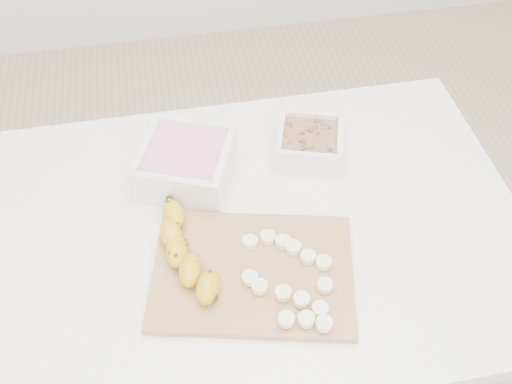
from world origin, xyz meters
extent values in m
plane|color=#C6AD89|center=(0.00, 0.00, 0.00)|extent=(3.50, 3.50, 0.00)
cube|color=white|center=(0.00, 0.00, 0.73)|extent=(1.00, 0.70, 0.04)
cylinder|color=white|center=(-0.44, 0.29, 0.35)|extent=(0.05, 0.05, 0.71)
cylinder|color=white|center=(0.44, 0.29, 0.35)|extent=(0.05, 0.05, 0.71)
cube|color=white|center=(-0.12, 0.15, 0.79)|extent=(0.22, 0.22, 0.08)
cube|color=pink|center=(-0.12, 0.15, 0.79)|extent=(0.19, 0.19, 0.05)
cube|color=white|center=(0.14, 0.16, 0.78)|extent=(0.16, 0.16, 0.06)
cube|color=brown|center=(0.14, 0.16, 0.78)|extent=(0.14, 0.14, 0.03)
cube|color=#B3814C|center=(-0.03, -0.10, 0.76)|extent=(0.39, 0.32, 0.01)
cylinder|color=#FCF3BD|center=(-0.03, -0.05, 0.77)|extent=(0.03, 0.03, 0.01)
cylinder|color=#FCF3BD|center=(0.01, -0.05, 0.77)|extent=(0.03, 0.03, 0.01)
cylinder|color=#FCF3BD|center=(0.03, -0.06, 0.77)|extent=(0.03, 0.03, 0.01)
cylinder|color=#FCF3BD|center=(0.05, -0.08, 0.77)|extent=(0.03, 0.03, 0.01)
cylinder|color=#FCF3BD|center=(0.07, -0.10, 0.77)|extent=(0.03, 0.03, 0.01)
cylinder|color=#FCF3BD|center=(0.09, -0.12, 0.77)|extent=(0.03, 0.03, 0.01)
cylinder|color=#FCF3BD|center=(0.08, -0.16, 0.77)|extent=(0.03, 0.03, 0.01)
cylinder|color=#FCF3BD|center=(-0.04, -0.12, 0.77)|extent=(0.03, 0.03, 0.01)
cylinder|color=#FCF3BD|center=(-0.03, -0.15, 0.77)|extent=(0.03, 0.03, 0.01)
cylinder|color=#FCF3BD|center=(0.01, -0.16, 0.77)|extent=(0.03, 0.03, 0.01)
cylinder|color=#FCF3BD|center=(0.04, -0.18, 0.78)|extent=(0.03, 0.03, 0.01)
cylinder|color=#FCF3BD|center=(0.06, -0.20, 0.78)|extent=(0.03, 0.03, 0.01)
cylinder|color=#FCF3BD|center=(0.06, -0.23, 0.78)|extent=(0.03, 0.03, 0.01)
cylinder|color=#FCF3BD|center=(0.03, -0.22, 0.78)|extent=(0.03, 0.03, 0.01)
cylinder|color=#FCF3BD|center=(0.00, -0.21, 0.78)|extent=(0.03, 0.03, 0.01)
camera|label=1|loc=(-0.12, -0.63, 1.60)|focal=40.00mm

